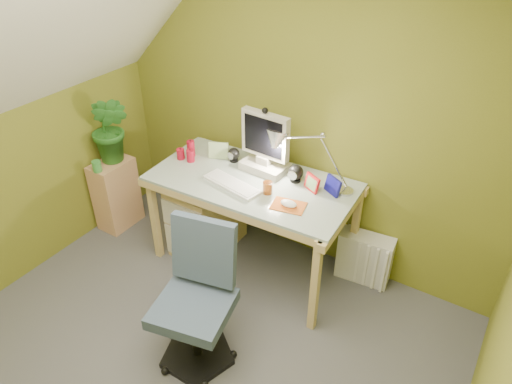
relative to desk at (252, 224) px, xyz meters
The scene contains 20 objects.
floor 1.26m from the desk, 82.83° to the right, with size 3.20×3.20×0.01m, color #515156.
wall_back 0.92m from the desk, 70.54° to the left, with size 3.20×0.01×2.40m, color olive.
desk is the anchor object (origin of this frame).
monitor 0.69m from the desk, 90.00° to the left, with size 0.39×0.23×0.54m, color #B8B5A6, non-canonical shape.
speaker_left 0.55m from the desk, 149.35° to the left, with size 0.09×0.09×0.11m, color black, non-canonical shape.
speaker_right 0.56m from the desk, 30.65° to the left, with size 0.11×0.11×0.13m, color black, non-canonical shape.
keyboard 0.44m from the desk, 119.74° to the right, with size 0.45×0.14×0.02m, color white.
mousepad 0.57m from the desk, 20.22° to the right, with size 0.22×0.16×0.01m, color #C85E1F.
mouse 0.58m from the desk, 20.22° to the right, with size 0.12×0.07×0.04m, color white.
amber_tumbler 0.48m from the desk, 23.96° to the right, with size 0.07×0.07×0.09m, color #924615.
candle_cluster 0.76m from the desk, behind, with size 0.17×0.15×0.13m, color #A90E26, non-canonical shape.
photo_frame_red 0.63m from the desk, 15.95° to the left, with size 0.13×0.02×0.11m, color red.
photo_frame_blue 0.74m from the desk, 15.95° to the left, with size 0.14×0.02×0.12m, color navy.
photo_frame_green 0.63m from the desk, 160.71° to the left, with size 0.15×0.02×0.13m, color #9FBB80.
desk_lamp 0.87m from the desk, 21.80° to the left, with size 0.60×0.26×0.64m, color #B4B5B9, non-canonical shape.
side_ledge 1.32m from the desk, behind, with size 0.23×0.36×0.63m, color tan.
potted_plant 1.39m from the desk, behind, with size 0.33×0.26×0.60m, color #286722.
green_cup 1.35m from the desk, 165.36° to the right, with size 0.07×0.07×0.09m, color #3E923D.
task_chair 0.97m from the desk, 78.99° to the right, with size 0.51×0.51×0.92m, color #3B4B61, non-canonical shape.
radiator 0.90m from the desk, 21.42° to the left, with size 0.40×0.16×0.40m, color silver.
Camera 1 is at (1.42, -1.24, 2.62)m, focal length 33.00 mm.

